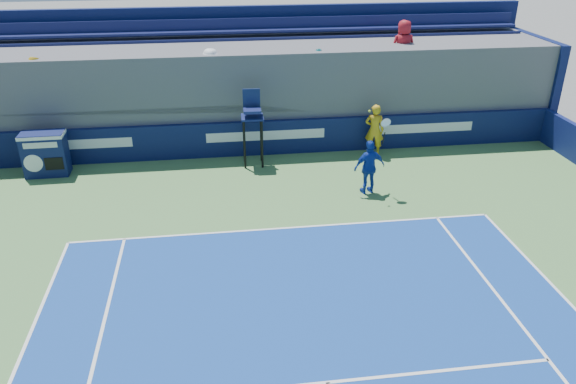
{
  "coord_description": "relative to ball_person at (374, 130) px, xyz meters",
  "views": [
    {
      "loc": [
        -1.68,
        -0.76,
        7.27
      ],
      "look_at": [
        0.0,
        11.5,
        1.25
      ],
      "focal_mm": 35.0,
      "sensor_mm": 36.0,
      "label": 1
    }
  ],
  "objects": [
    {
      "name": "ball_person",
      "position": [
        0.0,
        0.0,
        0.0
      ],
      "size": [
        0.74,
        0.6,
        1.77
      ],
      "primitive_type": "imported",
      "rotation": [
        0.0,
        0.0,
        2.82
      ],
      "color": "gold",
      "rests_on": "apron"
    },
    {
      "name": "back_hoarding",
      "position": [
        -3.63,
        0.53,
        -0.29
      ],
      "size": [
        20.4,
        0.21,
        1.2
      ],
      "color": "#0B1341",
      "rests_on": "ground"
    },
    {
      "name": "match_clock",
      "position": [
        -10.61,
        -0.24,
        -0.15
      ],
      "size": [
        1.33,
        0.75,
        1.4
      ],
      "color": "#0E1747",
      "rests_on": "ground"
    },
    {
      "name": "umpire_chair",
      "position": [
        -4.13,
        -0.29,
        0.63
      ],
      "size": [
        0.72,
        0.72,
        2.48
      ],
      "color": "black",
      "rests_on": "ground"
    },
    {
      "name": "tennis_player",
      "position": [
        -0.96,
        -2.89,
        -0.07
      ],
      "size": [
        1.02,
        0.56,
        2.57
      ],
      "color": "#1333A0",
      "rests_on": "apron"
    },
    {
      "name": "stadium_seating",
      "position": [
        -3.64,
        2.58,
        0.94
      ],
      "size": [
        21.0,
        4.05,
        4.4
      ],
      "color": "#525257",
      "rests_on": "ground"
    }
  ]
}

